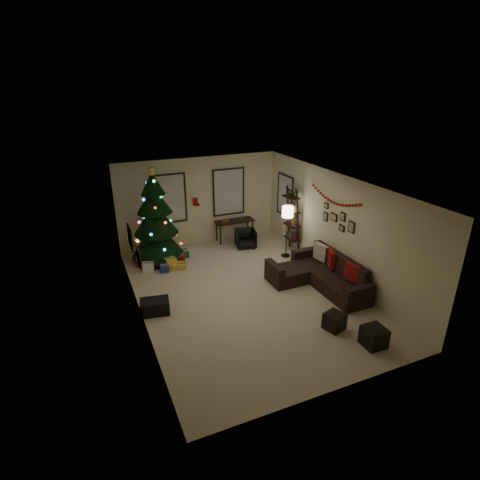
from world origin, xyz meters
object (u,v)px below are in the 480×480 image
(desk, at_px, (235,223))
(desk_chair, at_px, (246,238))
(christmas_tree, at_px, (156,222))
(bookshelf, at_px, (292,221))
(sofa, at_px, (320,275))

(desk, height_order, desk_chair, desk)
(christmas_tree, bearing_deg, bookshelf, -13.98)
(sofa, height_order, desk, sofa)
(sofa, bearing_deg, desk, 102.97)
(desk_chair, height_order, bookshelf, bookshelf)
(desk, height_order, bookshelf, bookshelf)
(sofa, distance_m, desk, 3.70)
(bookshelf, bearing_deg, desk, 131.14)
(bookshelf, bearing_deg, desk_chair, 145.84)
(christmas_tree, relative_size, desk, 2.22)
(christmas_tree, height_order, desk_chair, christmas_tree)
(desk, xyz_separation_m, desk_chair, (0.10, -0.65, -0.31))
(desk_chair, bearing_deg, christmas_tree, -170.24)
(desk_chair, bearing_deg, sofa, -62.69)
(bookshelf, bearing_deg, christmas_tree, 166.02)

